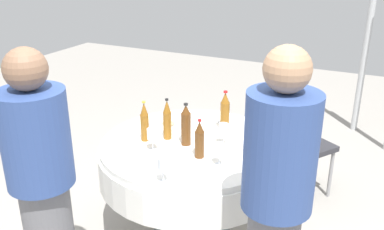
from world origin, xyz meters
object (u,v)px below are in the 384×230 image
bottle_amber_west (167,120)px  bottle_amber_far (145,122)px  plate_south (168,125)px  dining_table (192,162)px  plate_left (147,165)px  plate_north (213,119)px  bottle_amber_rear (225,112)px  wine_glass_rear (152,135)px  person_west (43,187)px  chair_right (297,140)px  bottle_brown_front (186,126)px  wine_glass_near (223,129)px  bottle_brown_mid (199,140)px  wine_glass_right (219,150)px  plate_inner (253,144)px  wine_glass_far (163,164)px  person_mid (276,202)px  bottle_clear_right (262,117)px

bottle_amber_west → bottle_amber_far: bearing=36.7°
plate_south → dining_table: bearing=149.1°
bottle_amber_far → plate_south: (-0.03, -0.27, -0.12)m
plate_left → plate_south: bearing=-73.3°
plate_north → bottle_amber_rear: bearing=135.2°
wine_glass_rear → person_west: bearing=73.8°
plate_left → chair_right: 1.43m
bottle_brown_front → bottle_amber_rear: 0.36m
bottle_amber_rear → wine_glass_near: size_ratio=1.98×
bottle_brown_mid → wine_glass_right: size_ratio=1.80×
plate_south → plate_inner: 0.67m
bottle_brown_mid → plate_left: size_ratio=1.11×
bottle_amber_west → bottle_brown_mid: bearing=153.6°
plate_south → plate_inner: size_ratio=0.97×
bottle_amber_west → plate_inner: bottle_amber_west is taller
plate_inner → person_west: person_west is taller
bottle_amber_west → bottle_amber_far: bottle_amber_west is taller
dining_table → wine_glass_far: size_ratio=8.15×
person_mid → person_west: person_mid is taller
person_west → wine_glass_far: bearing=-116.6°
bottle_amber_west → plate_south: bearing=-62.2°
person_mid → person_west: 1.19m
wine_glass_near → person_west: person_west is taller
dining_table → bottle_brown_mid: bottle_brown_mid is taller
wine_glass_rear → plate_left: (-0.08, 0.21, -0.10)m
bottle_amber_far → person_mid: bearing=154.6°
wine_glass_near → bottle_clear_right: bearing=-125.7°
bottle_clear_right → plate_north: (0.42, -0.12, -0.13)m
bottle_brown_front → wine_glass_right: 0.36m
wine_glass_rear → plate_south: 0.41m
bottle_amber_far → person_mid: size_ratio=0.18×
bottle_amber_west → plate_inner: (-0.57, -0.14, -0.12)m
person_west → wine_glass_rear: bearing=-84.0°
bottle_amber_rear → wine_glass_right: size_ratio=2.10×
bottle_amber_west → chair_right: bottle_amber_west is taller
bottle_amber_rear → wine_glass_far: bearing=87.5°
bottle_brown_front → person_mid: 0.95m
chair_right → bottle_clear_right: bearing=-73.8°
dining_table → wine_glass_near: size_ratio=8.47×
bottle_brown_mid → bottle_amber_far: 0.44m
bottle_brown_mid → bottle_amber_far: bearing=-8.4°
dining_table → bottle_brown_mid: bearing=128.0°
plate_south → person_west: size_ratio=0.14×
bottle_amber_rear → bottle_amber_far: (0.42, 0.40, -0.01)m
bottle_amber_far → plate_south: size_ratio=1.31×
bottle_amber_west → wine_glass_right: size_ratio=2.05×
bottle_brown_mid → wine_glass_near: bearing=-106.0°
wine_glass_right → chair_right: size_ratio=0.16×
bottle_amber_west → bottle_amber_rear: bottle_amber_rear is taller
plate_north → bottle_brown_front: bearing=91.1°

